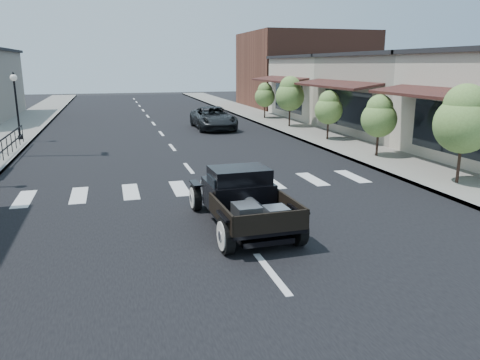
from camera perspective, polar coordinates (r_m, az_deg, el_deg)
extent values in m
plane|color=black|center=(12.13, -0.84, -5.56)|extent=(120.00, 120.00, 0.00)
cube|color=black|center=(26.54, -9.10, 4.99)|extent=(14.00, 80.00, 0.02)
cube|color=gray|center=(28.72, 8.07, 5.83)|extent=(3.00, 80.00, 0.15)
cube|color=#A49B8A|center=(30.04, 21.40, 9.55)|extent=(10.00, 9.00, 4.50)
cube|color=#B7AF9B|center=(37.64, 13.14, 10.83)|extent=(10.00, 9.00, 4.50)
cube|color=brown|center=(46.83, 7.83, 13.12)|extent=(11.00, 10.00, 7.00)
imported|color=black|center=(30.13, -3.28, 7.53)|extent=(2.40, 5.11, 1.41)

